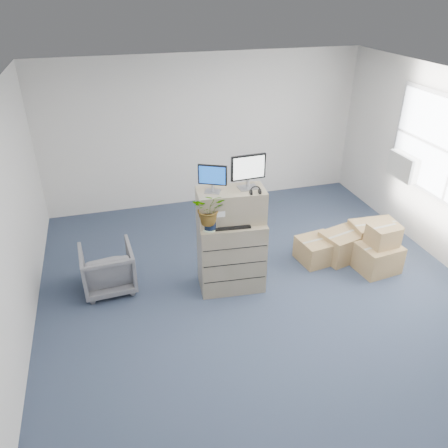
# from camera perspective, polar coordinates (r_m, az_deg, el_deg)

# --- Properties ---
(ground) EXTENTS (7.00, 7.00, 0.00)m
(ground) POSITION_cam_1_polar(r_m,az_deg,el_deg) (6.01, 5.78, -10.88)
(ground) COLOR #283749
(ground) RESTS_ON ground
(wall_back) EXTENTS (6.00, 0.02, 2.80)m
(wall_back) POSITION_cam_1_polar(r_m,az_deg,el_deg) (8.33, -2.58, 12.00)
(wall_back) COLOR silver
(wall_back) RESTS_ON ground
(ac_unit) EXTENTS (0.24, 0.60, 0.40)m
(ac_unit) POSITION_cam_1_polar(r_m,az_deg,el_deg) (7.80, 22.55, 7.01)
(ac_unit) COLOR #BBBBB7
(ac_unit) RESTS_ON wall_right
(filing_cabinet_lower) EXTENTS (0.94, 0.63, 1.04)m
(filing_cabinet_lower) POSITION_cam_1_polar(r_m,az_deg,el_deg) (6.10, 0.95, -4.01)
(filing_cabinet_lower) COLOR gray
(filing_cabinet_lower) RESTS_ON ground
(filing_cabinet_upper) EXTENTS (0.93, 0.53, 0.45)m
(filing_cabinet_upper) POSITION_cam_1_polar(r_m,az_deg,el_deg) (5.77, 0.91, 2.45)
(filing_cabinet_upper) COLOR gray
(filing_cabinet_upper) RESTS_ON filing_cabinet_lower
(monitor_left) EXTENTS (0.35, 0.21, 0.37)m
(monitor_left) POSITION_cam_1_polar(r_m,az_deg,el_deg) (5.53, -1.53, 6.15)
(monitor_left) COLOR #99999E
(monitor_left) RESTS_ON filing_cabinet_upper
(monitor_right) EXTENTS (0.47, 0.19, 0.46)m
(monitor_right) POSITION_cam_1_polar(r_m,az_deg,el_deg) (5.62, 3.20, 7.07)
(monitor_right) COLOR #99999E
(monitor_right) RESTS_ON filing_cabinet_upper
(headphones) EXTENTS (0.14, 0.03, 0.14)m
(headphones) POSITION_cam_1_polar(r_m,az_deg,el_deg) (5.57, 4.12, 4.34)
(headphones) COLOR black
(headphones) RESTS_ON filing_cabinet_upper
(keyboard) EXTENTS (0.49, 0.25, 0.02)m
(keyboard) POSITION_cam_1_polar(r_m,az_deg,el_deg) (5.72, 1.05, -0.19)
(keyboard) COLOR black
(keyboard) RESTS_ON filing_cabinet_lower
(mouse) EXTENTS (0.11, 0.09, 0.03)m
(mouse) POSITION_cam_1_polar(r_m,az_deg,el_deg) (5.79, 4.70, 0.16)
(mouse) COLOR silver
(mouse) RESTS_ON filing_cabinet_lower
(water_bottle) EXTENTS (0.08, 0.08, 0.28)m
(water_bottle) POSITION_cam_1_polar(r_m,az_deg,el_deg) (5.84, 1.28, 1.90)
(water_bottle) COLOR #999DA1
(water_bottle) RESTS_ON filing_cabinet_lower
(phone_dock) EXTENTS (0.07, 0.06, 0.14)m
(phone_dock) POSITION_cam_1_polar(r_m,az_deg,el_deg) (5.82, 0.15, 0.75)
(phone_dock) COLOR silver
(phone_dock) RESTS_ON filing_cabinet_lower
(external_drive) EXTENTS (0.25, 0.22, 0.06)m
(external_drive) POSITION_cam_1_polar(r_m,az_deg,el_deg) (5.96, 4.03, 1.25)
(external_drive) COLOR black
(external_drive) RESTS_ON filing_cabinet_lower
(tissue_box) EXTENTS (0.28, 0.20, 0.09)m
(tissue_box) POSITION_cam_1_polar(r_m,az_deg,el_deg) (5.92, 4.41, 1.89)
(tissue_box) COLOR #44AEE8
(tissue_box) RESTS_ON external_drive
(potted_plant) EXTENTS (0.53, 0.56, 0.44)m
(potted_plant) POSITION_cam_1_polar(r_m,az_deg,el_deg) (5.54, -1.91, 1.58)
(potted_plant) COLOR #A3C49E
(potted_plant) RESTS_ON filing_cabinet_lower
(office_chair) EXTENTS (0.74, 0.70, 0.72)m
(office_chair) POSITION_cam_1_polar(r_m,az_deg,el_deg) (6.34, -14.97, -5.39)
(office_chair) COLOR #57575B
(office_chair) RESTS_ON ground
(cardboard_boxes) EXTENTS (1.66, 1.07, 0.74)m
(cardboard_boxes) POSITION_cam_1_polar(r_m,az_deg,el_deg) (7.11, 17.02, -2.71)
(cardboard_boxes) COLOR #A37C4E
(cardboard_boxes) RESTS_ON ground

